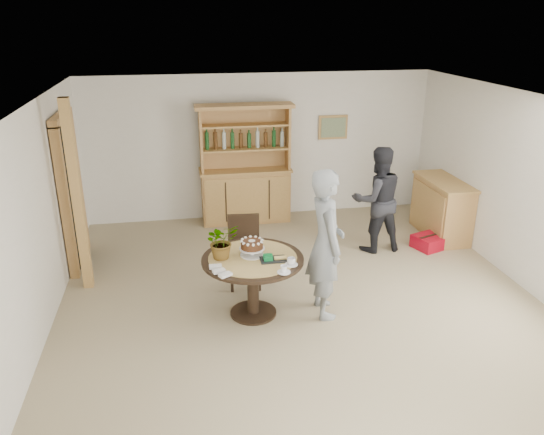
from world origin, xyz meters
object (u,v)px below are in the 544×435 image
Objects in this scene: sideboard at (442,208)px; adult_person at (377,200)px; red_suitcase at (433,241)px; hutch at (245,183)px; dining_table at (253,269)px; teen_boy at (326,244)px; dining_chair at (244,246)px.

sideboard is 0.78× the size of adult_person.
sideboard reaches higher than red_suitcase.
sideboard is (3.04, -1.24, -0.22)m from hutch.
dining_table is 0.91m from teen_boy.
dining_table is 0.66× the size of teen_boy.
adult_person is at bearing 154.67° from red_suitcase.
hutch is at bearing -44.52° from adult_person.
red_suitcase is at bearing -126.90° from sideboard.
adult_person is (1.27, 1.65, -0.10)m from teen_boy.
teen_boy reaches higher than adult_person.
red_suitcase is at bearing 25.56° from dining_table.
sideboard is 3.24m from teen_boy.
teen_boy reaches higher than red_suitcase.
dining_table is (-0.33, -3.13, -0.08)m from hutch.
adult_person reaches higher than sideboard.
sideboard is at bearing -167.86° from adult_person.
sideboard is 1.33× the size of dining_chair.
sideboard is at bearing -22.21° from hutch.
hutch is at bearing 9.00° from teen_boy.
sideboard reaches higher than dining_table.
sideboard is 1.05× the size of dining_table.
adult_person reaches higher than red_suitcase.
teen_boy is at bearing 49.49° from adult_person.
teen_boy is at bearing -164.64° from red_suitcase.
sideboard is 1.34m from adult_person.
sideboard is 0.69× the size of teen_boy.
adult_person is (2.12, 1.55, 0.21)m from dining_table.
teen_boy is at bearing -80.91° from hutch.
dining_table is at bearing -96.09° from hutch.
hutch is 3.28m from teen_boy.
sideboard is 3.53m from dining_chair.
red_suitcase is at bearing 16.19° from dining_chair.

